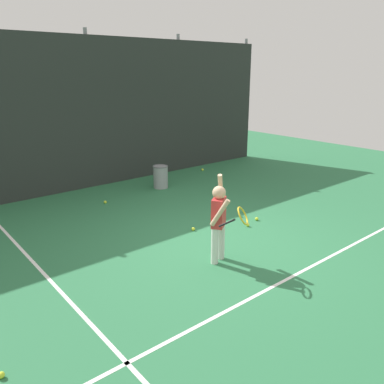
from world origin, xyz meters
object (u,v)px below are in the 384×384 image
(ball_hopper, at_px, (161,176))
(tennis_ball_0, at_px, (1,375))
(tennis_ball_3, at_px, (257,219))
(tennis_ball_4, at_px, (105,202))
(tennis_ball_2, at_px, (203,170))
(tennis_ball_6, at_px, (193,229))
(tennis_player, at_px, (220,217))
(tennis_ball_5, at_px, (248,225))

(ball_hopper, xyz_separation_m, tennis_ball_0, (-4.84, -4.21, -0.26))
(tennis_ball_3, bearing_deg, tennis_ball_4, 122.75)
(tennis_ball_0, distance_m, tennis_ball_3, 5.13)
(tennis_ball_2, bearing_deg, tennis_ball_0, -144.44)
(tennis_ball_4, distance_m, tennis_ball_6, 2.47)
(ball_hopper, height_order, tennis_ball_0, ball_hopper)
(ball_hopper, bearing_deg, tennis_ball_4, -172.55)
(tennis_ball_2, height_order, tennis_ball_3, same)
(tennis_ball_2, bearing_deg, tennis_ball_6, -133.19)
(ball_hopper, bearing_deg, tennis_ball_6, -113.18)
(tennis_ball_3, relative_size, tennis_ball_4, 1.00)
(tennis_player, distance_m, tennis_ball_2, 5.69)
(tennis_ball_3, height_order, tennis_ball_5, same)
(tennis_ball_5, bearing_deg, tennis_ball_0, -166.82)
(tennis_player, xyz_separation_m, tennis_ball_2, (3.51, 4.42, -0.69))
(tennis_ball_0, distance_m, tennis_ball_4, 5.11)
(tennis_ball_3, distance_m, tennis_ball_5, 0.38)
(tennis_ball_5, height_order, tennis_ball_6, same)
(tennis_ball_2, bearing_deg, ball_hopper, -162.12)
(tennis_player, height_order, tennis_ball_0, tennis_player)
(ball_hopper, xyz_separation_m, tennis_ball_3, (0.16, -3.03, -0.26))
(tennis_ball_4, bearing_deg, tennis_ball_0, -128.56)
(tennis_ball_6, bearing_deg, tennis_player, -111.69)
(tennis_ball_0, height_order, tennis_ball_3, same)
(ball_hopper, bearing_deg, tennis_ball_3, -87.04)
(tennis_ball_0, xyz_separation_m, tennis_ball_2, (6.76, 4.84, 0.00))
(tennis_ball_4, bearing_deg, tennis_player, -89.01)
(tennis_ball_0, bearing_deg, ball_hopper, 41.05)
(tennis_ball_2, xyz_separation_m, tennis_ball_3, (-1.77, -3.65, 0.00))
(tennis_ball_5, bearing_deg, tennis_ball_6, 151.11)
(tennis_ball_0, bearing_deg, tennis_ball_5, 13.18)
(tennis_ball_3, xyz_separation_m, tennis_ball_5, (-0.37, -0.10, 0.00))
(tennis_player, relative_size, ball_hopper, 2.40)
(tennis_player, xyz_separation_m, tennis_ball_4, (-0.06, 3.58, -0.69))
(tennis_ball_0, height_order, tennis_ball_5, same)
(tennis_player, relative_size, tennis_ball_4, 20.46)
(tennis_ball_5, xyz_separation_m, tennis_ball_6, (-0.91, 0.50, 0.00))
(ball_hopper, bearing_deg, tennis_ball_5, -93.88)
(tennis_ball_2, relative_size, tennis_ball_5, 1.00)
(tennis_ball_2, relative_size, tennis_ball_6, 1.00)
(tennis_ball_0, height_order, tennis_ball_2, same)
(tennis_ball_3, relative_size, tennis_ball_6, 1.00)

